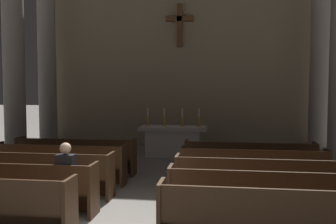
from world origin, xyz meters
name	(u,v)px	position (x,y,z in m)	size (l,w,h in m)	color
pew_left_row_2	(10,187)	(-2.26, 1.00, 0.48)	(3.20, 0.50, 0.95)	#422B19
pew_left_row_3	(38,174)	(-2.26, 2.04, 0.48)	(3.20, 0.50, 0.95)	#422B19
pew_left_row_4	(59,164)	(-2.26, 3.08, 0.48)	(3.20, 0.50, 0.95)	#422B19
pew_left_row_5	(76,156)	(-2.26, 4.12, 0.48)	(3.20, 0.50, 0.95)	#422B19
pew_right_row_1	(273,219)	(2.26, -0.04, 0.48)	(3.20, 0.50, 0.95)	#422B19
pew_right_row_2	(264,197)	(2.26, 1.00, 0.48)	(3.20, 0.50, 0.95)	#422B19
pew_right_row_3	(258,181)	(2.26, 2.04, 0.48)	(3.20, 0.50, 0.95)	#422B19
pew_right_row_4	(253,169)	(2.26, 3.08, 0.48)	(3.20, 0.50, 0.95)	#422B19
pew_right_row_5	(249,160)	(2.26, 4.12, 0.48)	(3.20, 0.50, 0.95)	#422B19
column_left_third	(13,50)	(-4.85, 5.67, 3.45)	(0.98, 0.98, 7.08)	gray
column_left_fourth	(47,56)	(-4.85, 7.94, 3.45)	(0.98, 0.98, 7.08)	gray
column_right_fourth	(320,53)	(4.85, 7.94, 3.45)	(0.98, 0.98, 7.08)	gray
altar	(173,140)	(0.00, 6.94, 0.53)	(2.20, 0.90, 1.01)	#BCB7AD
candlestick_outer_left	(148,120)	(-0.85, 6.94, 1.19)	(0.16, 0.16, 0.59)	#B79338
candlestick_inner_left	(164,121)	(-0.30, 6.94, 1.19)	(0.16, 0.16, 0.59)	#B79338
candlestick_inner_right	(182,121)	(0.30, 6.94, 1.19)	(0.16, 0.16, 0.59)	#B79338
candlestick_outer_right	(199,121)	(0.85, 6.94, 1.19)	(0.16, 0.16, 0.59)	#B79338
apse_with_cross	(180,37)	(0.00, 9.08, 4.19)	(10.74, 0.44, 8.38)	gray
lone_worshipper	(68,177)	(-1.17, 1.04, 0.69)	(0.32, 0.43, 1.32)	#26262B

